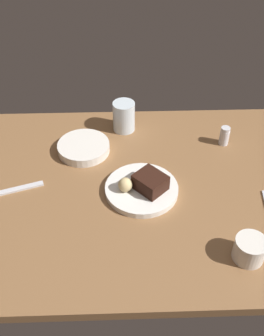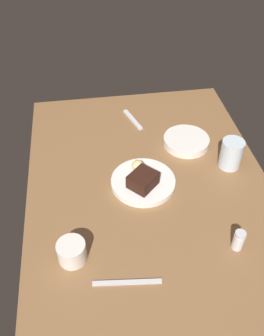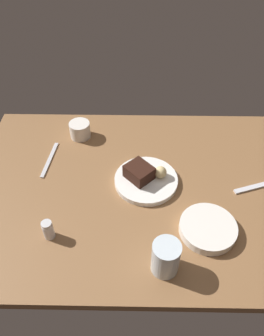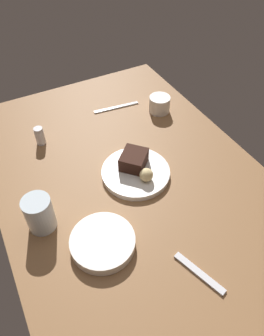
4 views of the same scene
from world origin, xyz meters
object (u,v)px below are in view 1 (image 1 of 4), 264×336
object	(u,v)px
chocolate_cake_slice	(150,182)
coffee_cup	(250,249)
dessert_plate	(142,189)
bread_roll	(125,185)
water_glass	(124,116)
dessert_spoon	(19,189)
salt_shaker	(224,136)
side_bowl	(84,148)

from	to	relation	value
chocolate_cake_slice	coffee_cup	distance (cm)	34.47
dessert_plate	chocolate_cake_slice	bearing A→B (deg)	165.39
bread_roll	coffee_cup	size ratio (longest dim) A/B	0.52
water_glass	dessert_spoon	size ratio (longest dim) A/B	0.73
dessert_plate	salt_shaker	bearing A→B (deg)	-142.52
water_glass	coffee_cup	world-z (taller)	water_glass
salt_shaker	water_glass	size ratio (longest dim) A/B	0.62
bread_roll	side_bowl	xyz separation A→B (cm)	(13.84, -21.40, -2.58)
dessert_plate	dessert_spoon	world-z (taller)	dessert_plate
chocolate_cake_slice	salt_shaker	xyz separation A→B (cm)	(-27.52, -23.52, -1.06)
salt_shaker	water_glass	bearing A→B (deg)	-15.90
side_bowl	bread_roll	bearing A→B (deg)	122.90
chocolate_cake_slice	dessert_spoon	size ratio (longest dim) A/B	0.59
dessert_plate	dessert_spoon	size ratio (longest dim) A/B	1.49
chocolate_cake_slice	bread_roll	xyz separation A→B (cm)	(7.30, 0.46, -0.33)
salt_shaker	coffee_cup	distance (cm)	48.21
bread_roll	coffee_cup	xyz separation A→B (cm)	(-31.45, 24.12, -0.83)
chocolate_cake_slice	water_glass	distance (cm)	34.15
chocolate_cake_slice	coffee_cup	world-z (taller)	chocolate_cake_slice
coffee_cup	dessert_spoon	xyz separation A→B (cm)	(64.23, -27.09, -2.91)
salt_shaker	dessert_spoon	bearing A→B (deg)	17.26
dessert_spoon	chocolate_cake_slice	bearing A→B (deg)	158.17
water_glass	dessert_plate	bearing A→B (deg)	98.28
chocolate_cake_slice	coffee_cup	xyz separation A→B (cm)	(-24.15, 24.57, -1.16)
chocolate_cake_slice	water_glass	xyz separation A→B (cm)	(7.12, -33.38, 1.08)
salt_shaker	dessert_spoon	size ratio (longest dim) A/B	0.45
dessert_plate	coffee_cup	world-z (taller)	coffee_cup
dessert_plate	water_glass	world-z (taller)	water_glass
water_glass	coffee_cup	bearing A→B (deg)	118.35
chocolate_cake_slice	coffee_cup	size ratio (longest dim) A/B	1.07
dessert_plate	salt_shaker	world-z (taller)	salt_shaker
chocolate_cake_slice	side_bowl	size ratio (longest dim) A/B	0.50
chocolate_cake_slice	water_glass	bearing A→B (deg)	-77.95
salt_shaker	side_bowl	xyz separation A→B (cm)	(48.66, 2.57, -1.84)
bread_roll	coffee_cup	bearing A→B (deg)	142.51
bread_roll	salt_shaker	size ratio (longest dim) A/B	0.64
bread_roll	water_glass	bearing A→B (deg)	-90.30
chocolate_cake_slice	side_bowl	xyz separation A→B (cm)	(21.15, -20.95, -2.91)
dessert_plate	dessert_spoon	bearing A→B (deg)	-2.88
dessert_plate	salt_shaker	distance (cm)	37.71
dessert_plate	bread_roll	size ratio (longest dim) A/B	5.16
dessert_plate	chocolate_cake_slice	size ratio (longest dim) A/B	2.54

